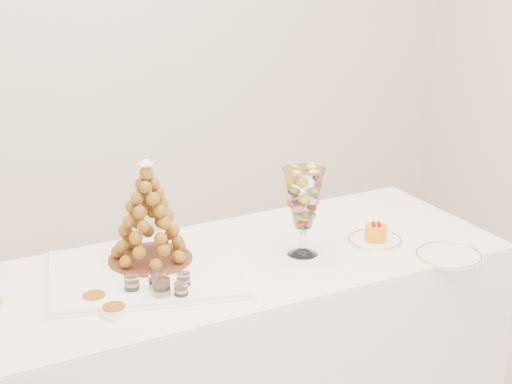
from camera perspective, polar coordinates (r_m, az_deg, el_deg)
buffet_table at (r=3.29m, az=-0.93°, el=-10.43°), size 1.99×0.87×0.74m
lace_tray at (r=3.01m, az=-7.36°, el=-5.41°), size 0.76×0.63×0.02m
macaron_vase at (r=3.09m, az=3.19°, el=-0.49°), size 0.15×0.15×0.33m
cake_plate at (r=3.30m, az=7.92°, el=-3.23°), size 0.21×0.21×0.01m
spare_plate at (r=3.22m, az=12.74°, el=-4.16°), size 0.25×0.25×0.01m
verrine_a at (r=2.87m, az=-8.28°, el=-6.21°), size 0.06×0.06×0.07m
verrine_b at (r=2.87m, az=-6.62°, el=-6.06°), size 0.07×0.07×0.08m
verrine_c at (r=2.89m, az=-4.85°, el=-6.00°), size 0.05×0.05×0.06m
verrine_d at (r=2.82m, az=-6.31°, el=-6.51°), size 0.07×0.07×0.08m
verrine_e at (r=2.82m, az=-5.01°, el=-6.67°), size 0.06×0.06×0.06m
ramekin_back at (r=2.85m, az=-10.74°, el=-7.03°), size 0.08×0.08×0.03m
ramekin_front at (r=2.77m, az=-9.44°, el=-7.82°), size 0.08×0.08×0.03m
croquembouche at (r=3.02m, az=-7.19°, el=-1.33°), size 0.30×0.30×0.38m
mousse_cake at (r=3.29m, az=8.00°, el=-2.69°), size 0.08×0.08×0.07m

